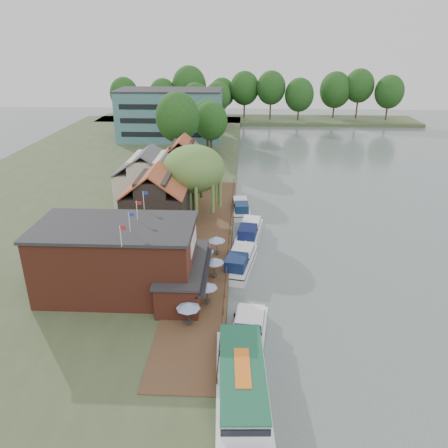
{
  "coord_description": "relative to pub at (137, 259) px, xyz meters",
  "views": [
    {
      "loc": [
        -3.6,
        -38.79,
        24.84
      ],
      "look_at": [
        -6.0,
        12.0,
        3.0
      ],
      "focal_mm": 35.0,
      "sensor_mm": 36.0,
      "label": 1
    }
  ],
  "objects": [
    {
      "name": "quay_deck",
      "position": [
        6.0,
        11.0,
        -3.6
      ],
      "size": [
        6.0,
        50.0,
        0.1
      ],
      "primitive_type": "cube",
      "color": "#47301E",
      "rests_on": "land_bank"
    },
    {
      "name": "cruiser_3",
      "position": [
        10.04,
        24.42,
        -3.58
      ],
      "size": [
        3.57,
        9.19,
        2.15
      ],
      "primitive_type": null,
      "rotation": [
        0.0,
        0.0,
        0.07
      ],
      "color": "silver",
      "rests_on": "ground"
    },
    {
      "name": "bank_tree_3",
      "position": [
        -2.93,
        80.92,
        2.85
      ],
      "size": [
        6.12,
        6.12,
        13.01
      ],
      "primitive_type": null,
      "color": "#143811",
      "rests_on": "land_bank"
    },
    {
      "name": "tour_boat",
      "position": [
        10.59,
        -13.74,
        -3.12
      ],
      "size": [
        4.69,
        14.25,
        3.07
      ],
      "primitive_type": null,
      "rotation": [
        0.0,
        0.0,
        0.05
      ],
      "color": "silver",
      "rests_on": "ground"
    },
    {
      "name": "bank_tree_2",
      "position": [
        2.15,
        58.56,
        2.15
      ],
      "size": [
        6.71,
        6.71,
        11.59
      ],
      "primitive_type": null,
      "color": "#143811",
      "rests_on": "land_bank"
    },
    {
      "name": "umbrella_4",
      "position": [
        7.38,
        8.14,
        -2.36
      ],
      "size": [
        2.05,
        2.05,
        2.38
      ],
      "primitive_type": null,
      "color": "#1B3997",
      "rests_on": "quay_deck"
    },
    {
      "name": "pub",
      "position": [
        0.0,
        0.0,
        0.0
      ],
      "size": [
        20.0,
        11.0,
        7.3
      ],
      "primitive_type": null,
      "color": "maroon",
      "rests_on": "land_bank"
    },
    {
      "name": "bank_tree_5",
      "position": [
        -3.61,
        96.08,
        2.05
      ],
      "size": [
        6.46,
        6.46,
        11.39
      ],
      "primitive_type": null,
      "color": "#143811",
      "rests_on": "land_bank"
    },
    {
      "name": "hotel_block",
      "position": [
        -8.0,
        71.0,
        2.5
      ],
      "size": [
        25.4,
        12.4,
        12.3
      ],
      "primitive_type": null,
      "color": "#38666B",
      "rests_on": "land_bank"
    },
    {
      "name": "quay_rail",
      "position": [
        8.7,
        11.5,
        -3.15
      ],
      "size": [
        0.2,
        49.0,
        1.0
      ],
      "primitive_type": null,
      "color": "black",
      "rests_on": "land_bank"
    },
    {
      "name": "willow",
      "position": [
        3.5,
        20.0,
        1.56
      ],
      "size": [
        8.6,
        8.6,
        10.43
      ],
      "primitive_type": null,
      "color": "#476B2D",
      "rests_on": "land_bank"
    },
    {
      "name": "cruiser_0",
      "position": [
        11.03,
        -6.8,
        -3.4
      ],
      "size": [
        4.4,
        10.57,
        2.5
      ],
      "primitive_type": null,
      "rotation": [
        0.0,
        0.0,
        -0.11
      ],
      "color": "silver",
      "rests_on": "ground"
    },
    {
      "name": "cruiser_2",
      "position": [
        11.27,
        15.32,
        -3.44
      ],
      "size": [
        4.58,
        10.34,
        2.43
      ],
      "primitive_type": null,
      "rotation": [
        0.0,
        0.0,
        -0.14
      ],
      "color": "silver",
      "rests_on": "ground"
    },
    {
      "name": "land_bank",
      "position": [
        -16.0,
        36.0,
        -4.15
      ],
      "size": [
        50.0,
        140.0,
        1.0
      ],
      "primitive_type": "cube",
      "color": "#384728",
      "rests_on": "ground"
    },
    {
      "name": "umbrella_1",
      "position": [
        7.13,
        -2.26,
        -2.36
      ],
      "size": [
        1.97,
        1.97,
        2.38
      ],
      "primitive_type": null,
      "color": "navy",
      "rests_on": "quay_deck"
    },
    {
      "name": "umbrella_0",
      "position": [
        5.74,
        -5.69,
        -2.36
      ],
      "size": [
        2.18,
        2.18,
        2.38
      ],
      "primitive_type": null,
      "color": "navy",
      "rests_on": "quay_deck"
    },
    {
      "name": "bank_tree_1",
      "position": [
        3.39,
        52.91,
        2.32
      ],
      "size": [
        6.93,
        6.93,
        11.95
      ],
      "primitive_type": null,
      "color": "#143811",
      "rests_on": "land_bank"
    },
    {
      "name": "ground",
      "position": [
        14.0,
        1.0,
        -4.65
      ],
      "size": [
        260.0,
        260.0,
        0.0
      ],
      "primitive_type": "plane",
      "color": "#4D5A58",
      "rests_on": "ground"
    },
    {
      "name": "umbrella_3",
      "position": [
        6.12,
        5.35,
        -2.36
      ],
      "size": [
        2.27,
        2.27,
        2.38
      ],
      "primitive_type": null,
      "color": "navy",
      "rests_on": "quay_deck"
    },
    {
      "name": "bank_tree_4",
      "position": [
        2.83,
        86.1,
        2.75
      ],
      "size": [
        7.05,
        7.05,
        12.81
      ],
      "primitive_type": null,
      "color": "#143811",
      "rests_on": "land_bank"
    },
    {
      "name": "cruiser_1",
      "position": [
        10.11,
        6.96,
        -3.45
      ],
      "size": [
        5.03,
        10.32,
        2.4
      ],
      "primitive_type": null,
      "rotation": [
        0.0,
        0.0,
        -0.19
      ],
      "color": "silver",
      "rests_on": "ground"
    },
    {
      "name": "cottage_a",
      "position": [
        -1.0,
        15.0,
        0.6
      ],
      "size": [
        8.6,
        7.6,
        8.5
      ],
      "primitive_type": null,
      "color": "black",
      "rests_on": "land_bank"
    },
    {
      "name": "umbrella_2",
      "position": [
        7.45,
        2.82,
        -2.36
      ],
      "size": [
        2.1,
        2.1,
        2.38
      ],
      "primitive_type": null,
      "color": "navy",
      "rests_on": "quay_deck"
    },
    {
      "name": "bank_tree_0",
      "position": [
        -2.22,
        44.59,
        3.72
      ],
      "size": [
        8.2,
        8.2,
        14.73
      ],
      "primitive_type": null,
      "color": "#143811",
      "rests_on": "land_bank"
    },
    {
      "name": "cottage_b",
      "position": [
        -4.0,
        25.0,
        0.6
      ],
      "size": [
        9.6,
        8.6,
        8.5
      ],
      "primitive_type": null,
      "color": "beige",
      "rests_on": "land_bank"
    },
    {
      "name": "swan",
      "position": [
        11.36,
        -8.29,
        -4.43
      ],
      "size": [
        0.44,
        0.44,
        0.44
      ],
      "primitive_type": "sphere",
      "color": "white",
      "rests_on": "ground"
    },
    {
      "name": "cottage_c",
      "position": [
        0.0,
        34.0,
        0.6
      ],
      "size": [
        7.6,
        7.6,
        8.5
      ],
      "primitive_type": null,
      "color": "black",
      "rests_on": "land_bank"
    }
  ]
}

